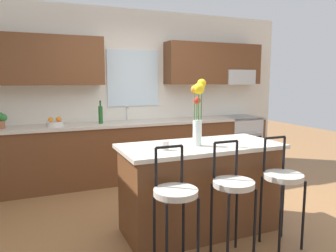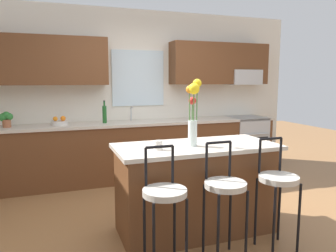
% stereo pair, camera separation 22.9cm
% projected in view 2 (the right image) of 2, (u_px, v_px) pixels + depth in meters
% --- Properties ---
extents(ground_plane, '(14.00, 14.00, 0.00)m').
position_uv_depth(ground_plane, '(183.00, 219.00, 3.69)').
color(ground_plane, olive).
extents(back_wall_assembly, '(5.60, 0.50, 2.70)m').
position_uv_depth(back_wall_assembly, '(140.00, 84.00, 5.34)').
color(back_wall_assembly, silver).
rests_on(back_wall_assembly, ground).
extents(counter_run, '(4.56, 0.64, 0.92)m').
position_uv_depth(counter_run, '(143.00, 149.00, 5.21)').
color(counter_run, brown).
rests_on(counter_run, ground).
extents(sink_faucet, '(0.02, 0.13, 0.23)m').
position_uv_depth(sink_faucet, '(131.00, 112.00, 5.21)').
color(sink_faucet, '#B7BABC').
rests_on(sink_faucet, counter_run).
extents(oven_range, '(0.60, 0.64, 0.92)m').
position_uv_depth(oven_range, '(245.00, 142.00, 5.81)').
color(oven_range, '#B7BABC').
rests_on(oven_range, ground).
extents(kitchen_island, '(1.65, 0.77, 0.92)m').
position_uv_depth(kitchen_island, '(196.00, 188.00, 3.36)').
color(kitchen_island, brown).
rests_on(kitchen_island, ground).
extents(bar_stool_near, '(0.36, 0.36, 1.04)m').
position_uv_depth(bar_stool_near, '(164.00, 198.00, 2.60)').
color(bar_stool_near, black).
rests_on(bar_stool_near, ground).
extents(bar_stool_middle, '(0.36, 0.36, 1.04)m').
position_uv_depth(bar_stool_middle, '(225.00, 190.00, 2.78)').
color(bar_stool_middle, black).
rests_on(bar_stool_middle, ground).
extents(bar_stool_far, '(0.36, 0.36, 1.04)m').
position_uv_depth(bar_stool_far, '(278.00, 183.00, 2.96)').
color(bar_stool_far, black).
rests_on(bar_stool_far, ground).
extents(flower_vase, '(0.16, 0.15, 0.67)m').
position_uv_depth(flower_vase, '(193.00, 109.00, 3.18)').
color(flower_vase, silver).
rests_on(flower_vase, kitchen_island).
extents(mug_ceramic, '(0.08, 0.08, 0.09)m').
position_uv_depth(mug_ceramic, '(158.00, 145.00, 3.05)').
color(mug_ceramic, silver).
rests_on(mug_ceramic, kitchen_island).
extents(fruit_bowl_oranges, '(0.24, 0.24, 0.13)m').
position_uv_depth(fruit_bowl_oranges, '(59.00, 122.00, 4.72)').
color(fruit_bowl_oranges, silver).
rests_on(fruit_bowl_oranges, counter_run).
extents(bottle_olive_oil, '(0.06, 0.06, 0.34)m').
position_uv_depth(bottle_olive_oil, '(105.00, 114.00, 4.92)').
color(bottle_olive_oil, '#1E5923').
rests_on(bottle_olive_oil, counter_run).
extents(potted_plant_small, '(0.19, 0.13, 0.22)m').
position_uv_depth(potted_plant_small, '(6.00, 118.00, 4.48)').
color(potted_plant_small, '#9E5B3D').
rests_on(potted_plant_small, counter_run).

